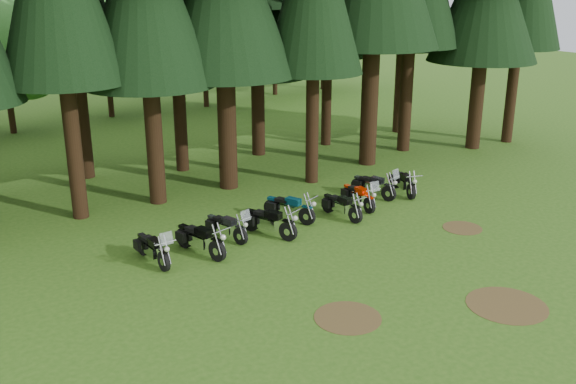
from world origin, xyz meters
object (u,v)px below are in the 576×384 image
motorcycle_4 (289,209)px  motorcycle_8 (403,183)px  motorcycle_3 (269,223)px  motorcycle_6 (358,197)px  motorcycle_1 (200,240)px  motorcycle_2 (226,227)px  motorcycle_7 (373,186)px  motorcycle_5 (341,207)px  motorcycle_0 (153,250)px

motorcycle_4 → motorcycle_8: 5.69m
motorcycle_3 → motorcycle_6: bearing=-15.0°
motorcycle_3 → motorcycle_1: bearing=160.6°
motorcycle_1 → motorcycle_2: size_ratio=1.12×
motorcycle_2 → motorcycle_3: motorcycle_2 is taller
motorcycle_7 → motorcycle_5: bearing=-170.6°
motorcycle_5 → motorcycle_3: bearing=174.1°
motorcycle_5 → motorcycle_8: motorcycle_8 is taller
motorcycle_0 → motorcycle_4: (5.62, 0.56, 0.01)m
motorcycle_6 → motorcycle_7: motorcycle_7 is taller
motorcycle_6 → motorcycle_8: bearing=11.1°
motorcycle_2 → motorcycle_6: motorcycle_6 is taller
motorcycle_7 → motorcycle_4: bearing=169.4°
motorcycle_1 → motorcycle_3: motorcycle_1 is taller
motorcycle_3 → motorcycle_7: bearing=-10.2°
motorcycle_4 → motorcycle_6: bearing=-28.4°
motorcycle_1 → motorcycle_5: 5.86m
motorcycle_5 → motorcycle_4: bearing=149.3°
motorcycle_4 → motorcycle_0: bearing=165.1°
motorcycle_0 → motorcycle_8: 11.31m
motorcycle_3 → motorcycle_6: (4.43, 0.37, -0.03)m
motorcycle_5 → motorcycle_1: bearing=175.0°
motorcycle_1 → motorcycle_4: motorcycle_1 is taller
motorcycle_0 → motorcycle_3: (4.21, -0.23, 0.02)m
motorcycle_3 → motorcycle_4: (1.41, 0.79, -0.01)m
motorcycle_7 → motorcycle_8: size_ratio=1.06×
motorcycle_8 → motorcycle_3: bearing=-154.3°
motorcycle_3 → motorcycle_5: size_ratio=1.06×
motorcycle_4 → motorcycle_8: (5.69, -0.18, -0.01)m
motorcycle_8 → motorcycle_5: bearing=-149.0°
motorcycle_3 → motorcycle_6: size_ratio=1.04×
motorcycle_3 → motorcycle_5: 3.18m
motorcycle_4 → motorcycle_5: motorcycle_4 is taller
motorcycle_4 → motorcycle_8: bearing=-22.4°
motorcycle_2 → motorcycle_8: bearing=-12.7°
motorcycle_1 → motorcycle_8: bearing=-9.2°
motorcycle_0 → motorcycle_6: size_ratio=1.01×
motorcycle_2 → motorcycle_3: (1.37, -0.57, 0.05)m
motorcycle_6 → motorcycle_7: (1.34, 0.60, 0.01)m
motorcycle_7 → motorcycle_8: (1.34, -0.36, -0.01)m
motorcycle_4 → motorcycle_6: 3.05m
motorcycle_0 → motorcycle_7: size_ratio=0.99×
motorcycle_2 → motorcycle_3: size_ratio=0.93×
motorcycle_6 → motorcycle_4: bearing=178.1°
motorcycle_3 → motorcycle_4: size_ratio=1.04×
motorcycle_0 → motorcycle_2: bearing=5.1°
motorcycle_2 → motorcycle_7: 7.14m
motorcycle_6 → motorcycle_8: 2.68m
motorcycle_2 → motorcycle_4: (2.78, 0.22, 0.03)m
motorcycle_2 → motorcycle_5: (4.55, -0.66, 0.00)m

